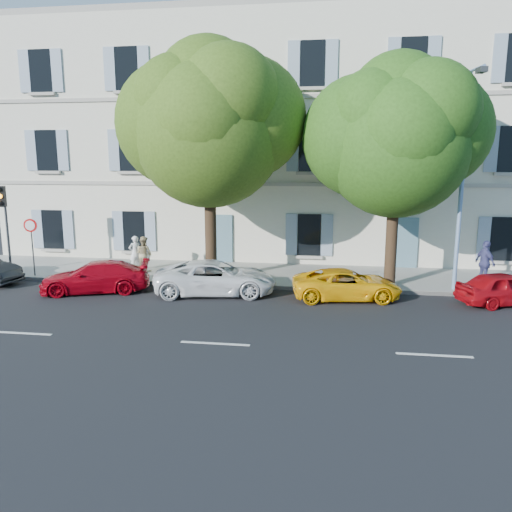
% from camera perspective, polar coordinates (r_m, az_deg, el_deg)
% --- Properties ---
extents(ground, '(90.00, 90.00, 0.00)m').
position_cam_1_polar(ground, '(18.16, -1.86, -5.51)').
color(ground, black).
extents(sidewalk, '(36.00, 4.50, 0.15)m').
position_cam_1_polar(sidewalk, '(22.39, 0.14, -2.13)').
color(sidewalk, '#A09E96').
rests_on(sidewalk, ground).
extents(kerb, '(36.00, 0.16, 0.16)m').
position_cam_1_polar(kerb, '(20.31, -0.73, -3.49)').
color(kerb, '#9E998E').
rests_on(kerb, ground).
extents(building, '(28.00, 7.00, 12.00)m').
position_cam_1_polar(building, '(27.53, 1.89, 12.73)').
color(building, beige).
rests_on(building, ground).
extents(car_red_coupe, '(4.49, 2.83, 1.21)m').
position_cam_1_polar(car_red_coupe, '(20.64, -17.87, -2.28)').
color(car_red_coupe, '#A20412').
rests_on(car_red_coupe, ground).
extents(car_white_coupe, '(4.95, 2.85, 1.30)m').
position_cam_1_polar(car_white_coupe, '(19.40, -4.65, -2.48)').
color(car_white_coupe, white).
rests_on(car_white_coupe, ground).
extents(car_yellow_supercar, '(4.27, 2.43, 1.12)m').
position_cam_1_polar(car_yellow_supercar, '(18.98, 10.33, -3.20)').
color(car_yellow_supercar, '#FFB50A').
rests_on(car_yellow_supercar, ground).
extents(car_red_hatchback, '(3.76, 2.47, 1.19)m').
position_cam_1_polar(car_red_hatchback, '(20.08, 26.62, -3.33)').
color(car_red_hatchback, '#AB0A12').
rests_on(car_red_hatchback, ground).
extents(tree_left, '(6.10, 6.10, 9.46)m').
position_cam_1_polar(tree_left, '(20.64, -5.40, 13.94)').
color(tree_left, '#3A2819').
rests_on(tree_left, sidewalk).
extents(tree_right, '(5.62, 5.62, 8.66)m').
position_cam_1_polar(tree_right, '(20.25, 15.75, 12.15)').
color(tree_right, '#3A2819').
rests_on(tree_right, sidewalk).
extents(traffic_light, '(0.35, 0.44, 3.87)m').
position_cam_1_polar(traffic_light, '(24.63, -26.86, 4.67)').
color(traffic_light, '#383A3D').
rests_on(traffic_light, sidewalk).
extents(road_sign, '(0.58, 0.12, 2.50)m').
position_cam_1_polar(road_sign, '(23.63, -24.30, 2.22)').
color(road_sign, '#383A3D').
rests_on(road_sign, sidewalk).
extents(street_lamp, '(0.31, 1.74, 8.15)m').
position_cam_1_polar(street_lamp, '(20.35, 22.68, 9.06)').
color(street_lamp, '#7293BF').
rests_on(street_lamp, sidewalk).
extents(pedestrian_a, '(0.69, 0.67, 1.59)m').
position_cam_1_polar(pedestrian_a, '(23.45, -13.65, 0.33)').
color(pedestrian_a, white).
rests_on(pedestrian_a, sidewalk).
extents(pedestrian_b, '(0.97, 0.89, 1.61)m').
position_cam_1_polar(pedestrian_b, '(23.12, -12.68, 0.24)').
color(pedestrian_b, tan).
rests_on(pedestrian_b, sidewalk).
extents(pedestrian_c, '(0.82, 1.16, 1.83)m').
position_cam_1_polar(pedestrian_c, '(22.04, 24.71, -0.73)').
color(pedestrian_c, '#44467E').
rests_on(pedestrian_c, sidewalk).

